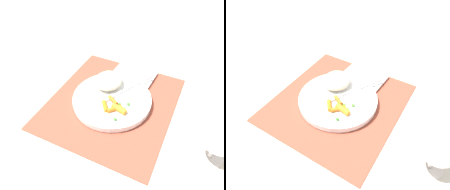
{
  "view_description": "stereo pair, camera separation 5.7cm",
  "coord_description": "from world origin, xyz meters",
  "views": [
    {
      "loc": [
        0.44,
        0.21,
        0.5
      ],
      "look_at": [
        0.0,
        0.0,
        0.03
      ],
      "focal_mm": 35.04,
      "sensor_mm": 36.0,
      "label": 1
    },
    {
      "loc": [
        0.41,
        0.26,
        0.5
      ],
      "look_at": [
        0.0,
        0.0,
        0.03
      ],
      "focal_mm": 35.04,
      "sensor_mm": 36.0,
      "label": 2
    }
  ],
  "objects": [
    {
      "name": "placemat",
      "position": [
        0.0,
        0.0,
        0.0
      ],
      "size": [
        0.41,
        0.38,
        0.01
      ],
      "primitive_type": "cube",
      "color": "#9E4733",
      "rests_on": "ground_plane"
    },
    {
      "name": "wine_glass",
      "position": [
        0.07,
        0.31,
        0.11
      ],
      "size": [
        0.08,
        0.08,
        0.16
      ],
      "color": "silver",
      "rests_on": "ground_plane"
    },
    {
      "name": "ground_plane",
      "position": [
        0.0,
        0.0,
        0.0
      ],
      "size": [
        2.4,
        2.4,
        0.0
      ],
      "primitive_type": "plane",
      "color": "beige"
    },
    {
      "name": "rice_mound",
      "position": [
        -0.05,
        -0.03,
        0.04
      ],
      "size": [
        0.09,
        0.09,
        0.04
      ],
      "primitive_type": "ellipsoid",
      "color": "beige",
      "rests_on": "plate"
    },
    {
      "name": "napkin",
      "position": [
        -0.15,
        0.01,
        0.01
      ],
      "size": [
        0.11,
        0.15,
        0.01
      ],
      "primitive_type": "cube",
      "rotation": [
        0.0,
        0.0,
        -0.06
      ],
      "color": "white",
      "rests_on": "placemat"
    },
    {
      "name": "plate",
      "position": [
        0.0,
        0.0,
        0.02
      ],
      "size": [
        0.25,
        0.25,
        0.02
      ],
      "primitive_type": "cylinder",
      "color": "white",
      "rests_on": "placemat"
    },
    {
      "name": "fork",
      "position": [
        -0.04,
        0.02,
        0.03
      ],
      "size": [
        0.18,
        0.11,
        0.01
      ],
      "color": "silver",
      "rests_on": "plate"
    },
    {
      "name": "pea_scatter",
      "position": [
        0.04,
        0.04,
        0.03
      ],
      "size": [
        0.08,
        0.09,
        0.01
      ],
      "color": "green",
      "rests_on": "plate"
    },
    {
      "name": "carrot_portion",
      "position": [
        0.04,
        0.03,
        0.03
      ],
      "size": [
        0.07,
        0.08,
        0.02
      ],
      "color": "orange",
      "rests_on": "plate"
    }
  ]
}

